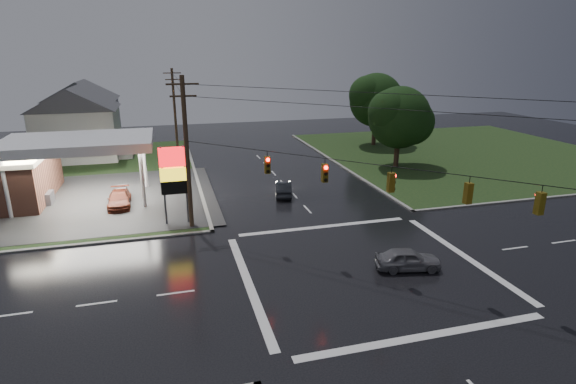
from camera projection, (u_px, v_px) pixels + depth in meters
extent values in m
plane|color=black|center=(363.00, 268.00, 27.07)|extent=(120.00, 120.00, 0.00)
cube|color=#173216|center=(11.00, 183.00, 44.43)|extent=(36.00, 36.00, 0.08)
cube|color=#173216|center=(465.00, 153.00, 57.54)|extent=(36.00, 36.00, 0.08)
cube|color=#2D2D2D|center=(61.00, 203.00, 38.57)|extent=(26.00, 18.00, 0.02)
cylinder|color=silver|center=(6.00, 188.00, 34.33)|extent=(0.30, 0.30, 5.00)
cylinder|color=silver|center=(142.00, 179.00, 36.85)|extent=(0.30, 0.30, 5.00)
cylinder|color=silver|center=(27.00, 169.00, 39.85)|extent=(0.30, 0.30, 5.00)
cylinder|color=silver|center=(145.00, 162.00, 42.37)|extent=(0.30, 0.30, 5.00)
cube|color=silver|center=(78.00, 143.00, 37.54)|extent=(12.00, 8.00, 0.80)
cube|color=white|center=(79.00, 148.00, 37.67)|extent=(11.40, 7.40, 0.04)
cube|color=#59595E|center=(48.00, 198.00, 38.18)|extent=(0.80, 1.60, 1.10)
cube|color=#59595E|center=(122.00, 193.00, 39.69)|extent=(0.80, 1.60, 1.10)
cylinder|color=#59595E|center=(164.00, 187.00, 32.99)|extent=(0.16, 0.16, 6.00)
cylinder|color=#59595E|center=(186.00, 185.00, 33.39)|extent=(0.16, 0.16, 6.00)
cube|color=red|center=(173.00, 157.00, 32.53)|extent=(2.00, 0.35, 1.40)
cube|color=yellow|center=(174.00, 174.00, 32.92)|extent=(2.00, 0.35, 1.00)
cube|color=black|center=(175.00, 187.00, 33.22)|extent=(2.00, 0.35, 1.00)
cylinder|color=#382619|center=(187.00, 155.00, 31.78)|extent=(0.32, 0.32, 11.00)
cube|color=#382619|center=(182.00, 84.00, 30.31)|extent=(2.20, 0.12, 0.12)
cube|color=#382619|center=(183.00, 96.00, 30.55)|extent=(1.80, 0.12, 0.12)
cylinder|color=#382619|center=(175.00, 110.00, 58.08)|extent=(0.32, 0.32, 10.50)
cube|color=#382619|center=(172.00, 73.00, 56.68)|extent=(2.20, 0.12, 0.12)
cube|color=#382619|center=(172.00, 79.00, 56.92)|extent=(1.80, 0.12, 0.12)
cube|color=#59470C|center=(267.00, 165.00, 28.57)|extent=(0.34, 0.34, 1.10)
cylinder|color=#FF0C07|center=(268.00, 160.00, 28.27)|extent=(0.22, 0.08, 0.22)
cube|color=#59470C|center=(325.00, 173.00, 26.67)|extent=(0.34, 0.34, 1.10)
cylinder|color=#FF0C07|center=(326.00, 168.00, 26.37)|extent=(0.22, 0.08, 0.22)
cube|color=#59470C|center=(391.00, 182.00, 24.76)|extent=(0.34, 0.34, 1.10)
cylinder|color=#FF0C07|center=(395.00, 175.00, 24.70)|extent=(0.08, 0.22, 0.22)
cube|color=#59470C|center=(468.00, 193.00, 22.86)|extent=(0.34, 0.34, 1.10)
cylinder|color=#FF0C07|center=(467.00, 185.00, 22.93)|extent=(0.22, 0.08, 0.22)
cube|color=#59470C|center=(540.00, 203.00, 21.34)|extent=(0.34, 0.34, 1.10)
cylinder|color=#FF0C07|center=(538.00, 195.00, 21.41)|extent=(0.22, 0.08, 0.22)
cube|color=silver|center=(79.00, 134.00, 54.01)|extent=(9.00, 8.00, 6.00)
cube|color=gray|center=(127.00, 153.00, 56.12)|extent=(1.60, 4.80, 0.80)
cube|color=silver|center=(85.00, 120.00, 64.80)|extent=(9.00, 8.00, 6.00)
cube|color=gray|center=(126.00, 136.00, 66.92)|extent=(1.60, 4.80, 0.80)
cylinder|color=black|center=(397.00, 145.00, 50.09)|extent=(0.56, 0.56, 5.04)
sphere|color=black|center=(399.00, 118.00, 49.18)|extent=(6.80, 6.80, 6.80)
sphere|color=black|center=(411.00, 122.00, 50.07)|extent=(5.10, 5.10, 5.10)
sphere|color=black|center=(390.00, 112.00, 48.25)|extent=(4.76, 4.76, 4.76)
cylinder|color=black|center=(375.00, 125.00, 61.81)|extent=(0.56, 0.56, 5.60)
sphere|color=black|center=(376.00, 100.00, 60.79)|extent=(7.20, 7.20, 7.20)
sphere|color=black|center=(387.00, 105.00, 61.73)|extent=(5.40, 5.40, 5.40)
sphere|color=black|center=(368.00, 95.00, 59.82)|extent=(5.04, 5.04, 5.04)
imported|color=black|center=(284.00, 188.00, 40.62)|extent=(2.28, 4.18, 1.31)
imported|color=slate|center=(408.00, 259.00, 26.79)|extent=(4.10, 2.36, 1.31)
imported|color=#5E2315|center=(119.00, 199.00, 37.73)|extent=(1.93, 4.48, 1.29)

